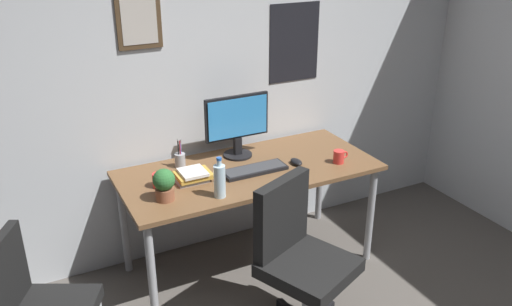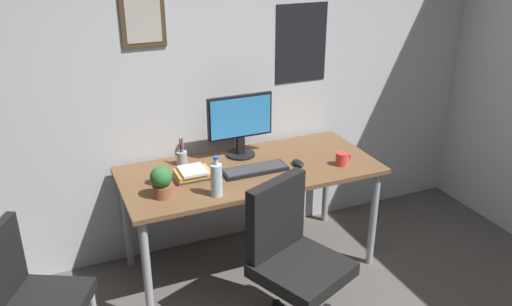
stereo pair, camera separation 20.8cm
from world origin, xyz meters
name	(u,v)px [view 1 (the left image)]	position (x,y,z in m)	size (l,w,h in m)	color
wall_back	(209,73)	(0.00, 2.15, 1.30)	(4.40, 0.10, 2.60)	silver
desk	(249,178)	(0.08, 1.69, 0.68)	(1.70, 0.77, 0.75)	brown
office_chair	(298,253)	(0.04, 0.99, 0.53)	(0.60, 0.61, 0.95)	black
side_chair	(35,306)	(-1.34, 1.22, 0.50)	(0.57, 0.57, 0.88)	black
monitor	(237,123)	(0.10, 1.91, 0.99)	(0.46, 0.20, 0.43)	black
keyboard	(254,170)	(0.09, 1.63, 0.77)	(0.43, 0.15, 0.03)	black
computer_mouse	(296,162)	(0.39, 1.60, 0.77)	(0.06, 0.11, 0.04)	black
water_bottle	(220,180)	(-0.25, 1.42, 0.86)	(0.07, 0.07, 0.25)	silver
coffee_mug_near	(339,157)	(0.66, 1.50, 0.80)	(0.11, 0.07, 0.09)	red
coffee_mug_far	(160,180)	(-0.53, 1.70, 0.80)	(0.12, 0.08, 0.09)	red
potted_plant	(164,184)	(-0.55, 1.53, 0.86)	(0.13, 0.13, 0.20)	brown
pen_cup	(180,159)	(-0.32, 1.92, 0.81)	(0.07, 0.07, 0.20)	#9EA0A5
book_stack_left	(193,176)	(-0.32, 1.68, 0.79)	(0.22, 0.18, 0.07)	gray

